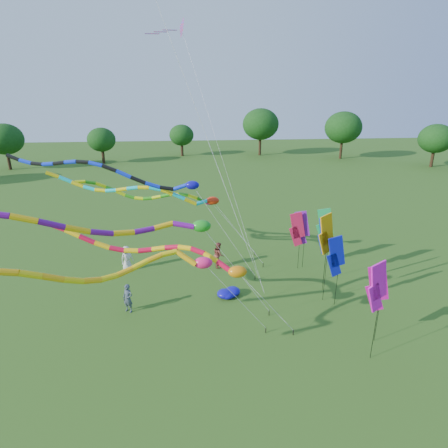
{
  "coord_description": "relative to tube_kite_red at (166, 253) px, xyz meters",
  "views": [
    {
      "loc": [
        -1.88,
        -15.51,
        11.91
      ],
      "look_at": [
        0.05,
        4.19,
        4.8
      ],
      "focal_mm": 30.0,
      "sensor_mm": 36.0,
      "label": 1
    }
  ],
  "objects": [
    {
      "name": "tube_kite_cyan",
      "position": [
        -1.11,
        6.07,
        1.65
      ],
      "size": [
        13.99,
        1.65,
        7.48
      ],
      "rotation": [
        0.0,
        0.0,
        -0.05
      ],
      "color": "black",
      "rests_on": "ground"
    },
    {
      "name": "banner_pole_magenta_a",
      "position": [
        9.34,
        -4.3,
        -0.1
      ],
      "size": [
        1.12,
        0.48,
        5.09
      ],
      "rotation": [
        0.0,
        0.0,
        0.36
      ],
      "color": "black",
      "rests_on": "ground"
    },
    {
      "name": "tube_kite_blue",
      "position": [
        -2.98,
        5.35,
        3.08
      ],
      "size": [
        15.46,
        3.38,
        8.6
      ],
      "rotation": [
        0.0,
        0.0,
        -0.18
      ],
      "color": "black",
      "rests_on": "ground"
    },
    {
      "name": "delta_kite_high_c",
      "position": [
        1.14,
        8.45,
        11.66
      ],
      "size": [
        6.79,
        7.58,
        17.39
      ],
      "rotation": [
        0.0,
        0.0,
        0.15
      ],
      "color": "black",
      "rests_on": "ground"
    },
    {
      "name": "tree_ring",
      "position": [
        7.53,
        -3.16,
        1.46
      ],
      "size": [
        122.34,
        115.1,
        9.59
      ],
      "color": "#382314",
      "rests_on": "ground"
    },
    {
      "name": "banner_pole_green",
      "position": [
        9.83,
        3.59,
        -0.21
      ],
      "size": [
        1.14,
        0.37,
        4.99
      ],
      "rotation": [
        0.0,
        0.0,
        -0.26
      ],
      "color": "black",
      "rests_on": "ground"
    },
    {
      "name": "banner_pole_violet",
      "position": [
        8.97,
        5.55,
        -0.97
      ],
      "size": [
        1.13,
        0.45,
        4.21
      ],
      "rotation": [
        0.0,
        0.0,
        -0.33
      ],
      "color": "black",
      "rests_on": "ground"
    },
    {
      "name": "banner_pole_red",
      "position": [
        8.57,
        5.33,
        -0.98
      ],
      "size": [
        1.16,
        0.11,
        4.2
      ],
      "rotation": [
        0.0,
        0.0,
        -0.03
      ],
      "color": "black",
      "rests_on": "ground"
    },
    {
      "name": "tube_kite_red",
      "position": [
        0.0,
        0.0,
        0.0
      ],
      "size": [
        12.86,
        3.78,
        5.97
      ],
      "rotation": [
        0.0,
        0.0,
        -0.32
      ],
      "color": "black",
      "rests_on": "ground"
    },
    {
      "name": "tube_kite_purple",
      "position": [
        -3.04,
        -2.67,
        2.64
      ],
      "size": [
        16.31,
        4.25,
        8.44
      ],
      "rotation": [
        0.0,
        0.0,
        0.26
      ],
      "color": "black",
      "rests_on": "ground"
    },
    {
      "name": "person_c",
      "position": [
        3.26,
        6.17,
        -3.01
      ],
      "size": [
        0.75,
        0.93,
        1.83
      ],
      "primitive_type": "imported",
      "rotation": [
        0.0,
        0.0,
        1.63
      ],
      "color": "brown",
      "rests_on": "ground"
    },
    {
      "name": "banner_pole_orange",
      "position": [
        8.9,
        0.94,
        0.33
      ],
      "size": [
        1.09,
        0.55,
        5.53
      ],
      "rotation": [
        0.0,
        0.0,
        0.42
      ],
      "color": "black",
      "rests_on": "ground"
    },
    {
      "name": "banner_pole_blue_b",
      "position": [
        9.3,
        2.12,
        -0.15
      ],
      "size": [
        1.1,
        0.54,
        5.04
      ],
      "rotation": [
        0.0,
        0.0,
        0.41
      ],
      "color": "black",
      "rests_on": "ground"
    },
    {
      "name": "banner_pole_blue_a",
      "position": [
        9.38,
        0.43,
        -0.8
      ],
      "size": [
        1.16,
        0.2,
        4.39
      ],
      "rotation": [
        0.0,
        0.0,
        0.1
      ],
      "color": "black",
      "rests_on": "ground"
    },
    {
      "name": "blue_nylon_heap",
      "position": [
        3.65,
        2.31,
        -3.73
      ],
      "size": [
        1.22,
        1.36,
        0.41
      ],
      "color": "#100CA7",
      "rests_on": "ground"
    },
    {
      "name": "ground",
      "position": [
        3.17,
        -2.44,
        -3.93
      ],
      "size": [
        160.0,
        160.0,
        0.0
      ],
      "primitive_type": "plane",
      "color": "#2A5115",
      "rests_on": "ground"
    },
    {
      "name": "person_b",
      "position": [
        -2.31,
        0.89,
        -3.08
      ],
      "size": [
        0.74,
        0.66,
        1.69
      ],
      "primitive_type": "imported",
      "rotation": [
        0.0,
        0.0,
        -0.51
      ],
      "color": "#3B4552",
      "rests_on": "ground"
    },
    {
      "name": "person_a",
      "position": [
        -3.14,
        6.25,
        -3.03
      ],
      "size": [
        1.04,
        0.97,
        1.78
      ],
      "primitive_type": "imported",
      "rotation": [
        0.0,
        0.0,
        0.63
      ],
      "color": "beige",
      "rests_on": "ground"
    },
    {
      "name": "tube_kite_green",
      "position": [
        -0.4,
        7.43,
        1.05
      ],
      "size": [
        12.14,
        1.01,
        6.81
      ],
      "rotation": [
        0.0,
        0.0,
        0.06
      ],
      "color": "black",
      "rests_on": "ground"
    },
    {
      "name": "banner_pole_magenta_b",
      "position": [
        10.11,
        -2.96,
        -0.98
      ],
      "size": [
        1.15,
        0.34,
        4.21
      ],
      "rotation": [
        0.0,
        0.0,
        -0.23
      ],
      "color": "black",
      "rests_on": "ground"
    },
    {
      "name": "tube_kite_orange",
      "position": [
        -1.37,
        -4.44,
        1.41
      ],
      "size": [
        11.86,
        5.14,
        7.07
      ],
      "rotation": [
        0.0,
        0.0,
        0.38
      ],
      "color": "black",
      "rests_on": "ground"
    }
  ]
}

